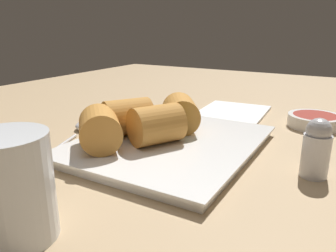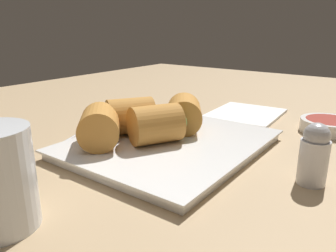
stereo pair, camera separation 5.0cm
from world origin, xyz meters
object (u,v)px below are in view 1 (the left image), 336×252
object	(u,v)px
napkin	(233,112)
salt_shaker	(316,148)
serving_plate	(168,145)
spoon	(84,127)
drinking_glass	(13,188)
dipping_bowl_near	(315,120)

from	to	relation	value
napkin	salt_shaker	bearing A→B (deg)	37.77
serving_plate	salt_shaker	distance (cm)	19.91
spoon	napkin	distance (cm)	30.67
napkin	drinking_glass	size ratio (longest dim) A/B	1.70
serving_plate	napkin	size ratio (longest dim) A/B	1.79
serving_plate	dipping_bowl_near	distance (cm)	28.97
dipping_bowl_near	spoon	xyz separation A→B (cm)	(22.71, -34.48, -0.49)
spoon	drinking_glass	world-z (taller)	drinking_glass
napkin	drinking_glass	bearing A→B (deg)	-2.14
napkin	salt_shaker	distance (cm)	30.37
drinking_glass	dipping_bowl_near	bearing A→B (deg)	159.57
spoon	napkin	bearing A→B (deg)	142.86
dipping_bowl_near	salt_shaker	xyz separation A→B (cm)	(22.11, 2.53, 2.44)
dipping_bowl_near	drinking_glass	distance (cm)	51.13
dipping_bowl_near	drinking_glass	bearing A→B (deg)	-20.43
napkin	salt_shaker	size ratio (longest dim) A/B	2.18
spoon	salt_shaker	bearing A→B (deg)	90.92
dipping_bowl_near	salt_shaker	bearing A→B (deg)	6.52
serving_plate	dipping_bowl_near	size ratio (longest dim) A/B	3.04
drinking_glass	salt_shaker	xyz separation A→B (cm)	(-25.69, 20.34, -1.05)
napkin	salt_shaker	xyz separation A→B (cm)	(23.86, 18.49, 3.34)
spoon	dipping_bowl_near	bearing A→B (deg)	123.37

